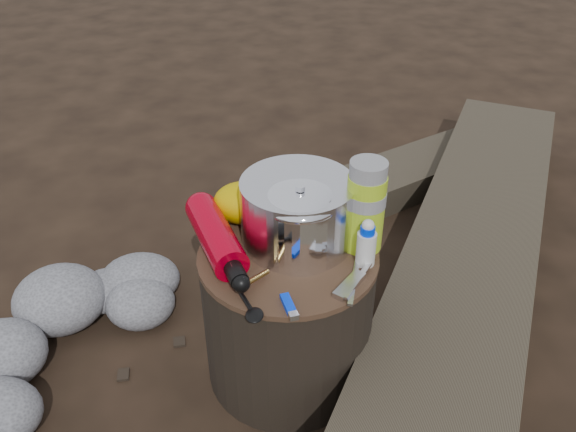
{
  "coord_description": "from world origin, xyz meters",
  "views": [
    {
      "loc": [
        0.02,
        -1.06,
        1.2
      ],
      "look_at": [
        0.0,
        0.0,
        0.48
      ],
      "focal_mm": 36.95,
      "sensor_mm": 36.0,
      "label": 1
    }
  ],
  "objects_px": {
    "log_main": "(467,269)",
    "camping_pot": "(300,223)",
    "thermos": "(365,206)",
    "travel_mug": "(334,201)",
    "fuel_bottle": "(216,236)",
    "stump": "(288,315)"
  },
  "relations": [
    {
      "from": "camping_pot",
      "to": "travel_mug",
      "type": "height_order",
      "value": "camping_pot"
    },
    {
      "from": "log_main",
      "to": "camping_pot",
      "type": "distance_m",
      "value": 0.69
    },
    {
      "from": "stump",
      "to": "travel_mug",
      "type": "distance_m",
      "value": 0.3
    },
    {
      "from": "log_main",
      "to": "fuel_bottle",
      "type": "bearing_deg",
      "value": -135.14
    },
    {
      "from": "thermos",
      "to": "travel_mug",
      "type": "bearing_deg",
      "value": 120.94
    },
    {
      "from": "fuel_bottle",
      "to": "travel_mug",
      "type": "bearing_deg",
      "value": 0.9
    },
    {
      "from": "stump",
      "to": "thermos",
      "type": "relative_size",
      "value": 1.89
    },
    {
      "from": "thermos",
      "to": "travel_mug",
      "type": "relative_size",
      "value": 1.95
    },
    {
      "from": "log_main",
      "to": "travel_mug",
      "type": "height_order",
      "value": "travel_mug"
    },
    {
      "from": "stump",
      "to": "fuel_bottle",
      "type": "xyz_separation_m",
      "value": [
        -0.16,
        0.01,
        0.23
      ]
    },
    {
      "from": "fuel_bottle",
      "to": "thermos",
      "type": "bearing_deg",
      "value": -19.84
    },
    {
      "from": "log_main",
      "to": "fuel_bottle",
      "type": "xyz_separation_m",
      "value": [
        -0.69,
        -0.29,
        0.33
      ]
    },
    {
      "from": "camping_pot",
      "to": "fuel_bottle",
      "type": "bearing_deg",
      "value": 176.61
    },
    {
      "from": "camping_pot",
      "to": "travel_mug",
      "type": "bearing_deg",
      "value": 57.85
    },
    {
      "from": "thermos",
      "to": "camping_pot",
      "type": "bearing_deg",
      "value": -168.02
    },
    {
      "from": "thermos",
      "to": "travel_mug",
      "type": "distance_m",
      "value": 0.13
    },
    {
      "from": "stump",
      "to": "camping_pot",
      "type": "relative_size",
      "value": 2.41
    },
    {
      "from": "thermos",
      "to": "stump",
      "type": "bearing_deg",
      "value": -169.11
    },
    {
      "from": "stump",
      "to": "thermos",
      "type": "bearing_deg",
      "value": 10.89
    },
    {
      "from": "fuel_bottle",
      "to": "thermos",
      "type": "xyz_separation_m",
      "value": [
        0.33,
        0.02,
        0.07
      ]
    },
    {
      "from": "log_main",
      "to": "camping_pot",
      "type": "height_order",
      "value": "camping_pot"
    },
    {
      "from": "camping_pot",
      "to": "thermos",
      "type": "height_order",
      "value": "thermos"
    }
  ]
}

